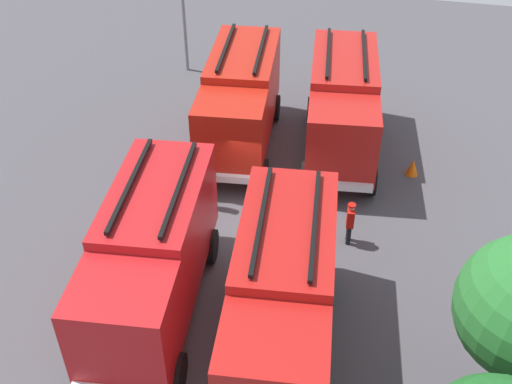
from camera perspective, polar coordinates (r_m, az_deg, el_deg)
ground_plane at (r=21.63m, az=-0.00°, el=-2.93°), size 46.69×46.69×0.00m
fire_truck_0 at (r=24.52m, az=-1.47°, el=8.60°), size 7.43×3.41×3.88m
fire_truck_1 at (r=17.59m, az=-9.64°, el=-5.71°), size 7.43×3.40×3.88m
fire_truck_2 at (r=24.34m, az=7.96°, el=7.98°), size 7.44×3.44×3.88m
fire_truck_3 at (r=16.32m, az=2.46°, el=-9.39°), size 7.42×3.38×3.88m
firefighter_0 at (r=21.83m, az=-4.50°, el=0.73°), size 0.29×0.44×1.77m
firefighter_1 at (r=20.58m, az=8.66°, el=-2.70°), size 0.44×0.29×1.61m
traffic_cone_0 at (r=20.89m, az=4.94°, el=-3.84°), size 0.40×0.40×0.56m
traffic_cone_1 at (r=24.48m, az=14.24°, el=2.24°), size 0.47×0.47×0.68m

